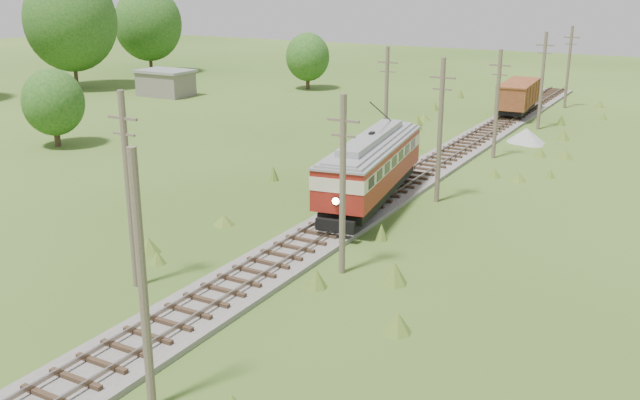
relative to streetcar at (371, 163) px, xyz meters
The scene contains 17 objects.
railbed_main 6.53m from the streetcar, 90.00° to the left, with size 3.60×96.00×0.57m.
streetcar is the anchor object (origin of this frame).
gondola 34.44m from the streetcar, 90.00° to the left, with size 3.53×9.08×2.95m.
gravel_pile 23.26m from the streetcar, 80.27° to the left, with size 3.35×3.55×1.22m.
utility_pole_r_1 23.26m from the streetcar, 82.32° to the right, with size 0.30×0.30×8.80m.
utility_pole_r_2 10.66m from the streetcar, 71.74° to the right, with size 1.60×0.30×8.60m.
utility_pole_r_3 4.76m from the streetcar, 43.16° to the left, with size 1.60×0.30×9.00m.
utility_pole_r_4 16.35m from the streetcar, 79.38° to the left, with size 1.60×0.30×8.40m.
utility_pole_r_5 29.25m from the streetcar, 83.31° to the left, with size 1.60×0.30×8.90m.
utility_pole_r_6 42.16m from the streetcar, 85.64° to the left, with size 1.60×0.30×8.70m.
utility_pole_l_a 16.64m from the streetcar, 104.71° to the right, with size 1.60×0.30×9.00m.
utility_pole_l_b 12.92m from the streetcar, 110.56° to the left, with size 1.60×0.30×8.60m.
tree_left_4 60.19m from the streetcar, 154.29° to the left, with size 11.34×11.34×14.61m.
tree_left_5 70.14m from the streetcar, 143.13° to the left, with size 9.66×9.66×12.44m.
tree_mid_a 48.84m from the streetcar, 124.99° to the left, with size 5.46×5.46×7.03m.
tree_mid_c 30.08m from the streetcar, behind, with size 5.04×5.04×6.49m.
shed 48.28m from the streetcar, 145.98° to the left, with size 6.40×4.40×3.10m.
Camera 1 is at (17.95, -10.00, 13.53)m, focal length 40.00 mm.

